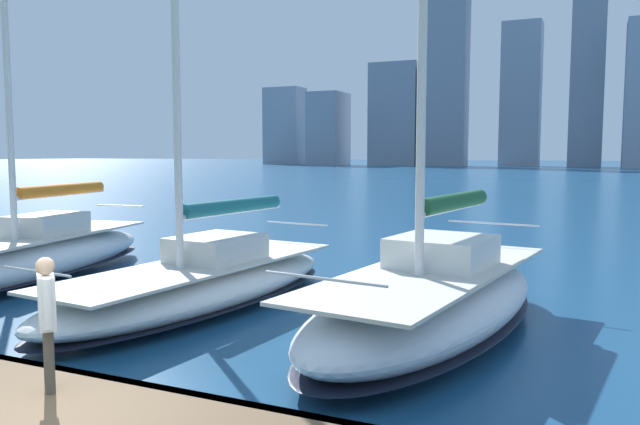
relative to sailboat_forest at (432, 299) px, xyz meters
name	(u,v)px	position (x,y,z in m)	size (l,w,h in m)	color
dock_pier	(27,421)	(2.69, 6.59, -0.15)	(28.00, 2.80, 0.60)	brown
city_skyline	(585,88)	(1.32, -153.70, 18.38)	(171.53, 23.51, 53.19)	gray
sailboat_forest	(432,299)	(0.00, 0.00, 0.00)	(3.92, 8.62, 9.92)	silver
sailboat_teal	(203,279)	(5.12, -0.09, -0.08)	(3.49, 8.95, 12.85)	white
sailboat_orange	(36,254)	(10.82, -0.68, 0.01)	(3.72, 9.34, 12.75)	silver
person_white_shirt	(47,311)	(3.03, 5.97, 0.85)	(0.47, 0.41, 1.57)	#4C473D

